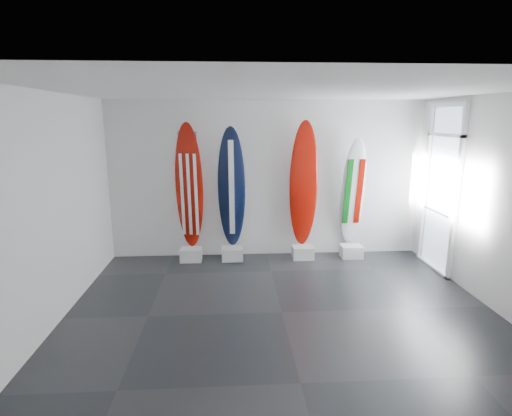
{
  "coord_description": "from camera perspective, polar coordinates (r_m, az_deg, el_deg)",
  "views": [
    {
      "loc": [
        -0.68,
        -5.12,
        2.66
      ],
      "look_at": [
        -0.28,
        1.4,
        1.19
      ],
      "focal_mm": 28.09,
      "sensor_mm": 36.0,
      "label": 1
    }
  ],
  "objects": [
    {
      "name": "wall_back",
      "position": [
        7.74,
        1.54,
        4.05
      ],
      "size": [
        6.0,
        0.0,
        6.0
      ],
      "primitive_type": "plane",
      "rotation": [
        1.57,
        0.0,
        0.0
      ],
      "color": "white",
      "rests_on": "ground"
    },
    {
      "name": "balcony",
      "position": [
        8.6,
        32.09,
        -3.86
      ],
      "size": [
        2.8,
        2.2,
        1.2
      ],
      "primitive_type": null,
      "color": "slate",
      "rests_on": "ground"
    },
    {
      "name": "surfboard_swiss",
      "position": [
        7.62,
        6.8,
        3.35
      ],
      "size": [
        0.54,
        0.17,
        2.39
      ],
      "primitive_type": "ellipsoid",
      "rotation": [
        0.04,
        0.0,
        0.01
      ],
      "color": "#880D04",
      "rests_on": "display_block_swiss"
    },
    {
      "name": "surfboard_italy",
      "position": [
        7.87,
        13.63,
        2.23
      ],
      "size": [
        0.49,
        0.41,
        2.09
      ],
      "primitive_type": "ellipsoid",
      "rotation": [
        0.15,
        0.0,
        0.05
      ],
      "color": "white",
      "rests_on": "display_block_italy"
    },
    {
      "name": "surfboard_navy",
      "position": [
        7.51,
        -3.5,
        2.85
      ],
      "size": [
        0.54,
        0.28,
        2.29
      ],
      "primitive_type": "ellipsoid",
      "rotation": [
        0.06,
        0.0,
        -0.11
      ],
      "color": "black",
      "rests_on": "display_block_navy"
    },
    {
      "name": "ceiling",
      "position": [
        5.17,
        4.18,
        16.42
      ],
      "size": [
        6.0,
        6.0,
        0.0
      ],
      "primitive_type": "plane",
      "rotation": [
        3.14,
        0.0,
        0.0
      ],
      "color": "white",
      "rests_on": "wall_back"
    },
    {
      "name": "surfboard_usa",
      "position": [
        7.54,
        -9.5,
        3.03
      ],
      "size": [
        0.56,
        0.29,
        2.36
      ],
      "primitive_type": "ellipsoid",
      "rotation": [
        0.04,
        0.0,
        -0.22
      ],
      "color": "#880D04",
      "rests_on": "display_block_usa"
    },
    {
      "name": "wall_front",
      "position": [
        2.94,
        10.3,
        -10.74
      ],
      "size": [
        6.0,
        0.0,
        6.0
      ],
      "primitive_type": "plane",
      "rotation": [
        -1.57,
        0.0,
        0.0
      ],
      "color": "white",
      "rests_on": "ground"
    },
    {
      "name": "display_block_italy",
      "position": [
        8.07,
        13.41,
        -6.03
      ],
      "size": [
        0.4,
        0.3,
        0.24
      ],
      "primitive_type": "cube",
      "color": "silver",
      "rests_on": "floor"
    },
    {
      "name": "glass_door",
      "position": [
        7.7,
        24.82,
        2.28
      ],
      "size": [
        0.12,
        1.16,
        2.85
      ],
      "primitive_type": null,
      "color": "white",
      "rests_on": "floor"
    },
    {
      "name": "display_block_swiss",
      "position": [
        7.85,
        6.68,
        -6.3
      ],
      "size": [
        0.4,
        0.3,
        0.24
      ],
      "primitive_type": "cube",
      "color": "silver",
      "rests_on": "floor"
    },
    {
      "name": "display_block_navy",
      "position": [
        7.73,
        -3.37,
        -6.53
      ],
      "size": [
        0.4,
        0.3,
        0.24
      ],
      "primitive_type": "cube",
      "color": "silver",
      "rests_on": "floor"
    },
    {
      "name": "wall_outlet",
      "position": [
        8.14,
        -16.01,
        -4.32
      ],
      "size": [
        0.09,
        0.02,
        0.13
      ],
      "primitive_type": "cube",
      "color": "silver",
      "rests_on": "wall_back"
    },
    {
      "name": "display_block_usa",
      "position": [
        7.77,
        -9.22,
        -6.58
      ],
      "size": [
        0.4,
        0.3,
        0.24
      ],
      "primitive_type": "cube",
      "color": "silver",
      "rests_on": "floor"
    },
    {
      "name": "floor",
      "position": [
        5.81,
        3.69,
        -14.6
      ],
      "size": [
        6.0,
        6.0,
        0.0
      ],
      "primitive_type": "plane",
      "color": "black",
      "rests_on": "ground"
    },
    {
      "name": "wall_right",
      "position": [
        6.41,
        31.58,
        0.36
      ],
      "size": [
        0.0,
        5.0,
        5.0
      ],
      "primitive_type": "plane",
      "rotation": [
        1.57,
        0.0,
        -1.57
      ],
      "color": "white",
      "rests_on": "ground"
    },
    {
      "name": "wall_left",
      "position": [
        5.74,
        -27.31,
        -0.42
      ],
      "size": [
        0.0,
        5.0,
        5.0
      ],
      "primitive_type": "plane",
      "rotation": [
        1.57,
        0.0,
        1.57
      ],
      "color": "white",
      "rests_on": "ground"
    }
  ]
}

